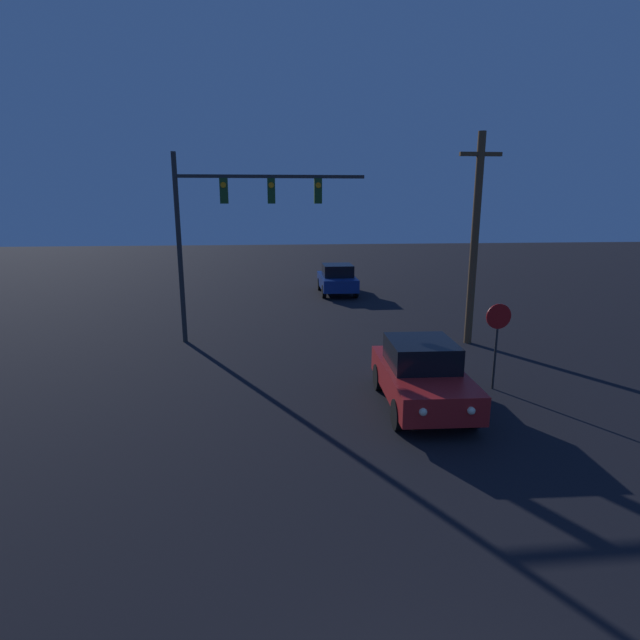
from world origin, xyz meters
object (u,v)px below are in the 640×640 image
car_near (422,374)px  car_far (337,279)px  traffic_signal_mast (233,213)px  stop_sign (497,330)px  utility_pole (475,238)px

car_near → car_far: (-0.12, 16.43, 0.00)m
traffic_signal_mast → stop_sign: 10.12m
traffic_signal_mast → utility_pole: bearing=-7.6°
car_far → traffic_signal_mast: size_ratio=0.62×
car_far → utility_pole: bearing=-71.5°
car_near → utility_pole: bearing=-119.9°
car_far → traffic_signal_mast: traffic_signal_mast is taller
car_far → utility_pole: size_ratio=0.56×
car_near → traffic_signal_mast: 9.49m
stop_sign → utility_pole: bearing=76.8°
car_near → utility_pole: size_ratio=0.57×
utility_pole → stop_sign: bearing=-103.2°
car_near → traffic_signal_mast: size_ratio=0.62×
traffic_signal_mast → stop_sign: size_ratio=2.79×
car_far → utility_pole: 11.74m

